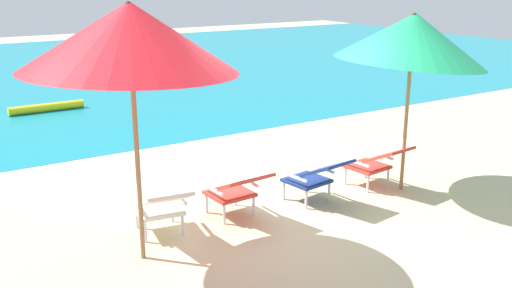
{
  "coord_description": "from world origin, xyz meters",
  "views": [
    {
      "loc": [
        -3.95,
        -5.86,
        2.95
      ],
      "look_at": [
        0.0,
        0.42,
        0.75
      ],
      "focal_mm": 40.5,
      "sensor_mm": 36.0,
      "label": 1
    }
  ],
  "objects_px": {
    "lounge_chair_far_left": "(162,205)",
    "lounge_chair_near_right": "(316,175)",
    "beach_umbrella_right": "(412,38)",
    "lounge_chair_near_left": "(237,188)",
    "swim_buoy": "(47,107)",
    "lounge_chair_far_right": "(377,161)",
    "beach_umbrella_left": "(130,37)"
  },
  "relations": [
    {
      "from": "lounge_chair_far_left",
      "to": "lounge_chair_far_right",
      "type": "height_order",
      "value": "same"
    },
    {
      "from": "lounge_chair_near_right",
      "to": "swim_buoy",
      "type": "bearing_deg",
      "value": 103.47
    },
    {
      "from": "lounge_chair_far_left",
      "to": "lounge_chair_far_right",
      "type": "relative_size",
      "value": 1.01
    },
    {
      "from": "lounge_chair_near_left",
      "to": "lounge_chair_near_right",
      "type": "bearing_deg",
      "value": -6.71
    },
    {
      "from": "swim_buoy",
      "to": "lounge_chair_near_right",
      "type": "bearing_deg",
      "value": -76.53
    },
    {
      "from": "swim_buoy",
      "to": "lounge_chair_far_right",
      "type": "height_order",
      "value": "lounge_chair_far_right"
    },
    {
      "from": "lounge_chair_far_right",
      "to": "beach_umbrella_left",
      "type": "height_order",
      "value": "beach_umbrella_left"
    },
    {
      "from": "beach_umbrella_left",
      "to": "beach_umbrella_right",
      "type": "xyz_separation_m",
      "value": [
        3.88,
        -0.0,
        -0.23
      ]
    },
    {
      "from": "lounge_chair_near_left",
      "to": "lounge_chair_far_right",
      "type": "height_order",
      "value": "same"
    },
    {
      "from": "swim_buoy",
      "to": "beach_umbrella_left",
      "type": "bearing_deg",
      "value": -95.61
    },
    {
      "from": "beach_umbrella_right",
      "to": "lounge_chair_near_left",
      "type": "bearing_deg",
      "value": 172.03
    },
    {
      "from": "swim_buoy",
      "to": "lounge_chair_near_left",
      "type": "distance_m",
      "value": 7.28
    },
    {
      "from": "lounge_chair_near_left",
      "to": "beach_umbrella_right",
      "type": "relative_size",
      "value": 0.35
    },
    {
      "from": "lounge_chair_far_right",
      "to": "beach_umbrella_right",
      "type": "xyz_separation_m",
      "value": [
        0.28,
        -0.22,
        1.72
      ]
    },
    {
      "from": "lounge_chair_far_left",
      "to": "beach_umbrella_right",
      "type": "distance_m",
      "value": 3.91
    },
    {
      "from": "swim_buoy",
      "to": "lounge_chair_far_left",
      "type": "height_order",
      "value": "lounge_chair_far_left"
    },
    {
      "from": "lounge_chair_far_right",
      "to": "beach_umbrella_right",
      "type": "bearing_deg",
      "value": -38.27
    },
    {
      "from": "lounge_chair_far_left",
      "to": "beach_umbrella_left",
      "type": "distance_m",
      "value": 2.02
    },
    {
      "from": "lounge_chair_near_left",
      "to": "lounge_chair_near_right",
      "type": "xyz_separation_m",
      "value": [
        1.13,
        -0.13,
        0.0
      ]
    },
    {
      "from": "lounge_chair_far_left",
      "to": "lounge_chair_near_right",
      "type": "bearing_deg",
      "value": -3.49
    },
    {
      "from": "beach_umbrella_left",
      "to": "beach_umbrella_right",
      "type": "height_order",
      "value": "beach_umbrella_left"
    },
    {
      "from": "lounge_chair_far_left",
      "to": "lounge_chair_near_right",
      "type": "height_order",
      "value": "same"
    },
    {
      "from": "lounge_chair_near_right",
      "to": "beach_umbrella_right",
      "type": "distance_m",
      "value": 2.21
    },
    {
      "from": "swim_buoy",
      "to": "lounge_chair_far_left",
      "type": "distance_m",
      "value": 7.26
    },
    {
      "from": "lounge_chair_near_left",
      "to": "swim_buoy",
      "type": "bearing_deg",
      "value": 95.04
    },
    {
      "from": "lounge_chair_near_right",
      "to": "beach_umbrella_left",
      "type": "height_order",
      "value": "beach_umbrella_left"
    },
    {
      "from": "swim_buoy",
      "to": "lounge_chair_far_left",
      "type": "bearing_deg",
      "value": -92.83
    },
    {
      "from": "lounge_chair_far_left",
      "to": "lounge_chair_far_right",
      "type": "bearing_deg",
      "value": -2.25
    },
    {
      "from": "lounge_chair_near_left",
      "to": "lounge_chair_far_right",
      "type": "relative_size",
      "value": 0.97
    },
    {
      "from": "lounge_chair_near_left",
      "to": "beach_umbrella_left",
      "type": "height_order",
      "value": "beach_umbrella_left"
    },
    {
      "from": "beach_umbrella_left",
      "to": "swim_buoy",
      "type": "bearing_deg",
      "value": 84.39
    },
    {
      "from": "swim_buoy",
      "to": "beach_umbrella_right",
      "type": "xyz_separation_m",
      "value": [
        3.13,
        -7.59,
        2.03
      ]
    }
  ]
}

